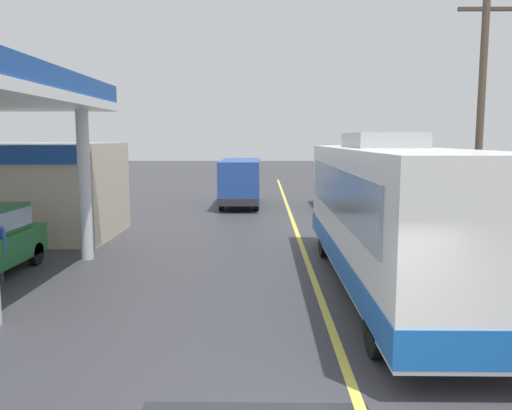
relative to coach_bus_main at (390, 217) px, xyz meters
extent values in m
plane|color=#38383D|center=(-1.69, 13.06, -1.72)|extent=(120.00, 120.00, 0.00)
cube|color=#D8CC4C|center=(-1.69, 8.06, -1.72)|extent=(0.16, 50.00, 0.01)
cube|color=white|center=(0.00, 0.01, 0.16)|extent=(2.50, 11.00, 2.90)
cube|color=#1959B2|center=(0.00, 0.01, -0.94)|extent=(2.54, 11.04, 0.56)
cube|color=#8C9EAD|center=(0.00, -5.43, 0.71)|extent=(2.30, 0.10, 1.40)
cube|color=#8C9EAD|center=(-1.27, 0.01, 0.61)|extent=(0.06, 9.35, 1.10)
cube|color=#8C9EAD|center=(1.27, 0.01, 0.61)|extent=(0.06, 9.35, 1.10)
cube|color=white|center=(0.00, -5.42, 1.41)|extent=(1.75, 0.08, 0.32)
cube|color=#B2B2B7|center=(0.00, 1.01, 1.79)|extent=(1.60, 2.80, 0.36)
cylinder|color=black|center=(-1.10, -3.89, -1.22)|extent=(0.30, 1.00, 1.00)
cylinder|color=black|center=(-1.10, 3.31, -1.22)|extent=(0.30, 1.00, 1.00)
cylinder|color=black|center=(1.10, 3.31, -1.22)|extent=(0.30, 1.00, 1.00)
cylinder|color=silver|center=(-8.19, 2.85, 0.58)|extent=(0.36, 0.36, 4.60)
cube|color=beige|center=(-11.89, 6.35, -0.02)|extent=(7.00, 4.40, 3.40)
cylinder|color=black|center=(-9.41, 2.14, -1.40)|extent=(0.20, 0.64, 0.64)
cube|color=#264C9E|center=(-4.18, 15.32, -0.33)|extent=(2.00, 6.00, 2.10)
cube|color=#8C9EAD|center=(-4.18, 15.32, 0.07)|extent=(2.04, 5.10, 0.80)
cube|color=#2D2D33|center=(-4.18, 12.27, -1.18)|extent=(1.90, 0.16, 0.36)
cylinder|color=black|center=(-5.06, 13.32, -1.34)|extent=(0.22, 0.76, 0.76)
cylinder|color=black|center=(-3.30, 13.32, -1.34)|extent=(0.22, 0.76, 0.76)
cylinder|color=black|center=(-5.06, 17.32, -1.34)|extent=(0.22, 0.76, 0.76)
cylinder|color=black|center=(-3.30, 17.32, -1.34)|extent=(0.22, 0.76, 0.76)
cylinder|color=#33333F|center=(-9.46, 0.26, -1.31)|extent=(0.14, 0.14, 0.82)
cylinder|color=#3359B2|center=(-9.32, 0.26, -0.65)|extent=(0.09, 0.09, 0.58)
cube|color=#B2B2B7|center=(0.74, 15.03, -1.00)|extent=(1.70, 4.20, 0.80)
cube|color=#B2B2B7|center=(0.74, 15.23, -0.25)|extent=(1.50, 2.31, 0.70)
cube|color=#8C9EAD|center=(0.74, 15.23, -0.25)|extent=(1.53, 2.35, 0.49)
cylinder|color=black|center=(-0.01, 13.53, -1.40)|extent=(0.20, 0.64, 0.64)
cylinder|color=black|center=(1.49, 13.53, -1.40)|extent=(0.20, 0.64, 0.64)
cylinder|color=black|center=(-0.01, 16.53, -1.40)|extent=(0.20, 0.64, 0.64)
cylinder|color=black|center=(1.49, 16.53, -1.40)|extent=(0.20, 0.64, 0.64)
cylinder|color=brown|center=(4.17, 5.20, 2.42)|extent=(0.24, 0.24, 8.27)
cube|color=#4C3D33|center=(4.17, 5.20, 5.95)|extent=(1.80, 0.12, 0.12)
camera|label=1|loc=(-2.97, -11.93, 1.81)|focal=35.89mm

